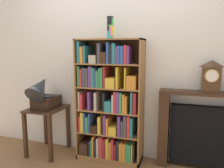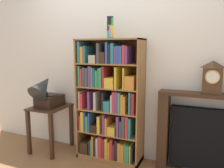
{
  "view_description": "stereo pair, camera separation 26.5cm",
  "coord_description": "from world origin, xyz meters",
  "px_view_note": "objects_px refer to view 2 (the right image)",
  "views": [
    {
      "loc": [
        0.9,
        -2.58,
        1.45
      ],
      "look_at": [
        0.03,
        0.13,
        1.01
      ],
      "focal_mm": 36.46,
      "sensor_mm": 36.0,
      "label": 1
    },
    {
      "loc": [
        1.15,
        -2.48,
        1.45
      ],
      "look_at": [
        0.03,
        0.13,
        1.01
      ],
      "focal_mm": 36.46,
      "sensor_mm": 36.0,
      "label": 2
    }
  ],
  "objects_px": {
    "bookshelf": "(109,106)",
    "mantel_clock": "(212,77)",
    "fireplace_mantel": "(209,135)",
    "gramophone": "(46,92)",
    "side_table_left": "(50,118)",
    "cup_stack": "(110,28)"
  },
  "relations": [
    {
      "from": "bookshelf",
      "to": "gramophone",
      "type": "relative_size",
      "value": 3.1
    },
    {
      "from": "bookshelf",
      "to": "mantel_clock",
      "type": "distance_m",
      "value": 1.26
    },
    {
      "from": "mantel_clock",
      "to": "cup_stack",
      "type": "bearing_deg",
      "value": -176.27
    },
    {
      "from": "side_table_left",
      "to": "fireplace_mantel",
      "type": "relative_size",
      "value": 0.57
    },
    {
      "from": "gramophone",
      "to": "mantel_clock",
      "type": "height_order",
      "value": "mantel_clock"
    },
    {
      "from": "fireplace_mantel",
      "to": "mantel_clock",
      "type": "distance_m",
      "value": 0.67
    },
    {
      "from": "side_table_left",
      "to": "mantel_clock",
      "type": "relative_size",
      "value": 1.78
    },
    {
      "from": "fireplace_mantel",
      "to": "mantel_clock",
      "type": "relative_size",
      "value": 3.13
    },
    {
      "from": "fireplace_mantel",
      "to": "bookshelf",
      "type": "bearing_deg",
      "value": -175.3
    },
    {
      "from": "bookshelf",
      "to": "fireplace_mantel",
      "type": "bearing_deg",
      "value": 4.7
    },
    {
      "from": "side_table_left",
      "to": "mantel_clock",
      "type": "distance_m",
      "value": 2.18
    },
    {
      "from": "cup_stack",
      "to": "gramophone",
      "type": "relative_size",
      "value": 0.53
    },
    {
      "from": "cup_stack",
      "to": "fireplace_mantel",
      "type": "bearing_deg",
      "value": 4.67
    },
    {
      "from": "cup_stack",
      "to": "gramophone",
      "type": "height_order",
      "value": "cup_stack"
    },
    {
      "from": "cup_stack",
      "to": "gramophone",
      "type": "distance_m",
      "value": 1.24
    },
    {
      "from": "cup_stack",
      "to": "fireplace_mantel",
      "type": "xyz_separation_m",
      "value": [
        1.18,
        0.1,
        -1.23
      ]
    },
    {
      "from": "bookshelf",
      "to": "fireplace_mantel",
      "type": "xyz_separation_m",
      "value": [
        1.19,
        0.1,
        -0.25
      ]
    },
    {
      "from": "cup_stack",
      "to": "side_table_left",
      "type": "relative_size",
      "value": 0.41
    },
    {
      "from": "side_table_left",
      "to": "fireplace_mantel",
      "type": "xyz_separation_m",
      "value": [
        2.07,
        0.18,
        -0.01
      ]
    },
    {
      "from": "side_table_left",
      "to": "bookshelf",
      "type": "bearing_deg",
      "value": 5.53
    },
    {
      "from": "side_table_left",
      "to": "mantel_clock",
      "type": "xyz_separation_m",
      "value": [
        2.07,
        0.16,
        0.66
      ]
    },
    {
      "from": "bookshelf",
      "to": "cup_stack",
      "type": "height_order",
      "value": "cup_stack"
    }
  ]
}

